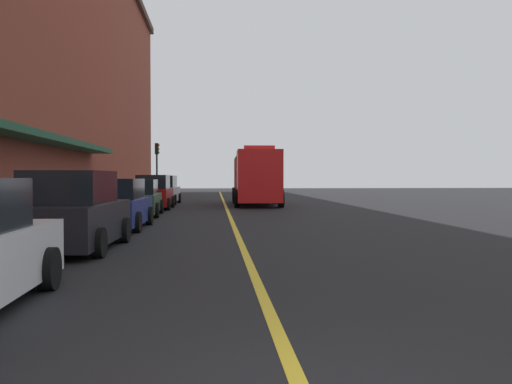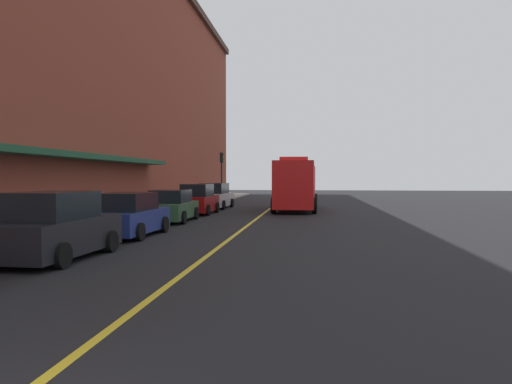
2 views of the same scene
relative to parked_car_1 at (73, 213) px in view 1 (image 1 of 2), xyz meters
name	(u,v)px [view 1 (image 1 of 2)]	position (x,y,z in m)	size (l,w,h in m)	color
ground_plane	(227,209)	(3.91, 15.73, -0.85)	(112.00, 112.00, 0.00)	black
sidewalk_left	(106,209)	(-2.29, 15.73, -0.77)	(2.40, 70.00, 0.15)	#9E9B93
lane_center_stripe	(227,209)	(3.91, 15.73, -0.84)	(0.16, 70.00, 0.01)	gold
parked_car_1	(73,213)	(0.00, 0.00, 0.00)	(2.13, 4.41, 1.82)	black
parked_car_2	(115,205)	(0.02, 5.23, -0.08)	(2.13, 4.41, 1.63)	navy
parked_car_3	(138,199)	(-0.07, 11.37, -0.10)	(2.07, 4.58, 1.58)	#2D5133
parked_car_4	(154,193)	(0.05, 16.49, -0.01)	(1.98, 4.19, 1.80)	maroon
parked_car_5	(163,191)	(0.01, 21.96, -0.01)	(2.11, 4.89, 1.79)	silver
fire_truck	(256,178)	(5.79, 20.80, 0.79)	(2.87, 9.40, 3.43)	red
parking_meter_0	(63,197)	(-1.44, 4.49, 0.21)	(0.14, 0.18, 1.33)	#4C4C51
parking_meter_1	(106,192)	(-1.44, 11.26, 0.21)	(0.14, 0.18, 1.33)	#4C4C51
traffic_light_near	(157,159)	(-1.38, 32.24, 2.31)	(0.38, 0.36, 4.30)	#232326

